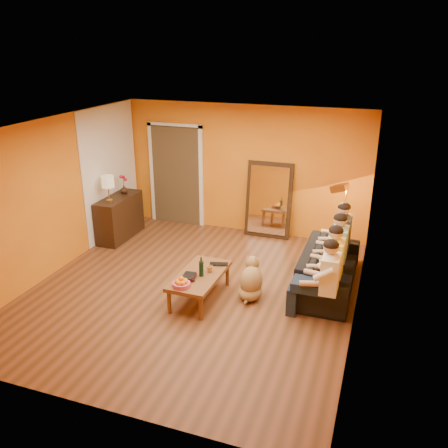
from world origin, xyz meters
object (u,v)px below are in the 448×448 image
(mirror_frame, at_px, (269,200))
(table_lamp, at_px, (108,189))
(floor_lamp, at_px, (343,225))
(person_far_right, at_px, (343,237))
(person_far_left, at_px, (330,280))
(wine_bottle, at_px, (201,267))
(vase, at_px, (124,189))
(dog, at_px, (251,278))
(person_mid_right, at_px, (339,250))
(sofa, at_px, (328,268))
(laptop, at_px, (219,265))
(coffee_table, at_px, (200,286))
(sideboard, at_px, (120,217))
(tumbler, at_px, (210,269))
(person_mid_left, at_px, (334,264))

(mirror_frame, bearing_deg, table_lamp, -153.68)
(floor_lamp, relative_size, person_far_right, 1.18)
(person_far_left, bearing_deg, wine_bottle, -176.02)
(floor_lamp, relative_size, vase, 8.35)
(wine_bottle, bearing_deg, dog, 26.09)
(person_mid_right, bearing_deg, person_far_right, 90.00)
(person_mid_right, relative_size, vase, 7.07)
(mirror_frame, distance_m, sofa, 2.31)
(mirror_frame, bearing_deg, floor_lamp, -26.99)
(vase, bearing_deg, laptop, -32.11)
(table_lamp, relative_size, coffee_table, 0.42)
(coffee_table, relative_size, dog, 1.83)
(wine_bottle, bearing_deg, coffee_table, 135.00)
(dog, height_order, person_far_right, person_far_right)
(sideboard, xyz_separation_m, wine_bottle, (2.49, -1.79, 0.15))
(mirror_frame, bearing_deg, dog, -81.29)
(sofa, bearing_deg, table_lamp, 85.11)
(person_far_right, bearing_deg, wine_bottle, -136.56)
(person_far_left, xyz_separation_m, vase, (-4.37, 1.91, 0.33))
(mirror_frame, bearing_deg, sofa, -50.24)
(wine_bottle, distance_m, laptop, 0.44)
(person_mid_right, bearing_deg, mirror_frame, 133.88)
(sideboard, height_order, coffee_table, sideboard)
(floor_lamp, relative_size, tumbler, 14.45)
(person_mid_left, xyz_separation_m, person_mid_right, (0.00, 0.55, 0.00))
(vase, bearing_deg, dog, -28.23)
(floor_lamp, height_order, vase, floor_lamp)
(mirror_frame, bearing_deg, tumbler, -94.87)
(mirror_frame, height_order, coffee_table, mirror_frame)
(sofa, distance_m, coffee_table, 2.10)
(floor_lamp, bearing_deg, mirror_frame, 173.03)
(mirror_frame, height_order, person_far_left, mirror_frame)
(sofa, bearing_deg, person_far_right, -11.31)
(sideboard, distance_m, person_mid_right, 4.41)
(person_far_left, relative_size, wine_bottle, 3.94)
(sofa, distance_m, person_mid_right, 0.34)
(floor_lamp, bearing_deg, laptop, -115.59)
(sideboard, relative_size, table_lamp, 2.31)
(person_mid_left, bearing_deg, dog, -163.92)
(person_far_left, height_order, person_mid_left, same)
(person_far_left, distance_m, person_mid_left, 0.55)
(sideboard, distance_m, sofa, 4.29)
(dog, relative_size, laptop, 2.30)
(sideboard, relative_size, dog, 1.77)
(table_lamp, height_order, dog, table_lamp)
(table_lamp, distance_m, vase, 0.58)
(coffee_table, bearing_deg, person_far_left, 3.66)
(person_mid_left, bearing_deg, vase, 162.68)
(mirror_frame, xyz_separation_m, person_far_left, (1.58, -2.74, -0.15))
(person_mid_left, bearing_deg, coffee_table, -161.90)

